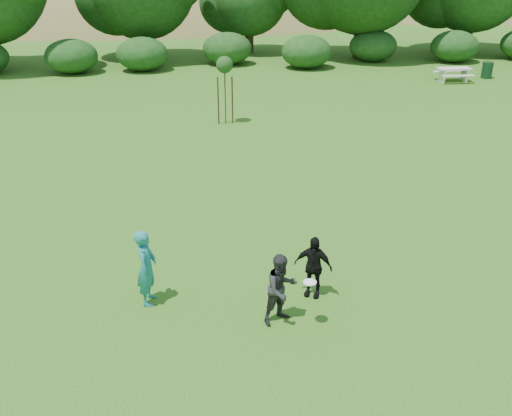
{
  "coord_description": "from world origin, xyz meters",
  "views": [
    {
      "loc": [
        -1.58,
        -9.75,
        7.15
      ],
      "look_at": [
        0.0,
        3.0,
        1.1
      ],
      "focal_mm": 40.0,
      "sensor_mm": 36.0,
      "label": 1
    }
  ],
  "objects_px": {
    "player_teal": "(147,267)",
    "trash_can_near": "(487,70)",
    "player_black": "(313,266)",
    "picnic_table": "(454,72)",
    "player_grey": "(281,289)",
    "sapling": "(224,67)"
  },
  "relations": [
    {
      "from": "player_black",
      "to": "trash_can_near",
      "type": "xyz_separation_m",
      "value": [
        14.55,
        20.37,
        -0.27
      ]
    },
    {
      "from": "player_black",
      "to": "player_grey",
      "type": "bearing_deg",
      "value": -107.9
    },
    {
      "from": "player_black",
      "to": "trash_can_near",
      "type": "distance_m",
      "value": 25.03
    },
    {
      "from": "player_grey",
      "to": "trash_can_near",
      "type": "bearing_deg",
      "value": 27.86
    },
    {
      "from": "sapling",
      "to": "picnic_table",
      "type": "height_order",
      "value": "sapling"
    },
    {
      "from": "player_teal",
      "to": "player_grey",
      "type": "distance_m",
      "value": 2.92
    },
    {
      "from": "player_teal",
      "to": "player_grey",
      "type": "xyz_separation_m",
      "value": [
        2.73,
        -1.02,
        -0.1
      ]
    },
    {
      "from": "player_grey",
      "to": "sapling",
      "type": "bearing_deg",
      "value": 64.09
    },
    {
      "from": "player_black",
      "to": "picnic_table",
      "type": "bearing_deg",
      "value": 84.86
    },
    {
      "from": "player_grey",
      "to": "trash_can_near",
      "type": "relative_size",
      "value": 1.71
    },
    {
      "from": "player_grey",
      "to": "player_black",
      "type": "height_order",
      "value": "player_grey"
    },
    {
      "from": "player_teal",
      "to": "player_grey",
      "type": "height_order",
      "value": "player_teal"
    },
    {
      "from": "player_teal",
      "to": "player_grey",
      "type": "bearing_deg",
      "value": -101.22
    },
    {
      "from": "player_teal",
      "to": "trash_can_near",
      "type": "xyz_separation_m",
      "value": [
        18.12,
        20.2,
        -0.41
      ]
    },
    {
      "from": "player_black",
      "to": "sapling",
      "type": "distance_m",
      "value": 13.46
    },
    {
      "from": "sapling",
      "to": "picnic_table",
      "type": "bearing_deg",
      "value": 26.05
    },
    {
      "from": "player_black",
      "to": "picnic_table",
      "type": "xyz_separation_m",
      "value": [
        12.27,
        19.77,
        -0.2
      ]
    },
    {
      "from": "player_grey",
      "to": "player_black",
      "type": "xyz_separation_m",
      "value": [
        0.84,
        0.85,
        -0.04
      ]
    },
    {
      "from": "player_teal",
      "to": "sapling",
      "type": "distance_m",
      "value": 13.51
    },
    {
      "from": "player_black",
      "to": "sapling",
      "type": "xyz_separation_m",
      "value": [
        -0.91,
        13.32,
        1.7
      ]
    },
    {
      "from": "player_grey",
      "to": "sapling",
      "type": "relative_size",
      "value": 0.54
    },
    {
      "from": "trash_can_near",
      "to": "player_teal",
      "type": "bearing_deg",
      "value": -131.89
    }
  ]
}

